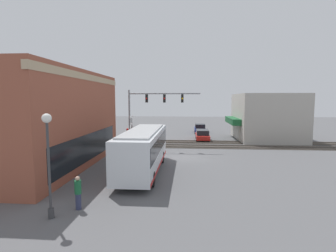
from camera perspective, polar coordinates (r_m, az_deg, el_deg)
name	(u,v)px	position (r m, az deg, el deg)	size (l,w,h in m)	color
ground_plane	(181,158)	(25.46, 2.93, -6.88)	(120.00, 120.00, 0.00)	#565659
brick_building	(34,119)	(24.51, -27.10, 1.37)	(16.00, 9.45, 7.93)	brown
shop_building	(266,117)	(39.20, 20.59, 1.92)	(9.93, 9.35, 6.36)	#B2ADA3
city_bus	(143,149)	(20.27, -5.39, -4.97)	(10.40, 2.59, 3.29)	silver
traffic_signal_gantry	(151,105)	(29.43, -3.67, 4.59)	(0.42, 8.05, 6.64)	gray
crossing_signal	(132,130)	(28.91, -7.93, -0.78)	(1.41, 1.18, 3.81)	gray
streetlamp	(48,157)	(13.36, -24.59, -6.11)	(0.44, 0.44, 4.97)	#38383A
rail_track_near	(183,146)	(31.33, 3.22, -4.42)	(2.60, 60.00, 0.15)	#332D28
rail_track_far	(183,142)	(34.48, 3.33, -3.47)	(2.60, 60.00, 0.15)	#332D28
parked_car_red	(202,135)	(36.40, 7.49, -1.98)	(4.86, 1.82, 1.44)	#B21E19
parked_car_blue	(200,129)	(44.04, 6.96, -0.58)	(4.32, 1.82, 1.52)	navy
pedestrian_by_lamp	(78,192)	(14.48, -19.00, -13.53)	(0.34, 0.34, 1.73)	#2D3351
pedestrian_at_crossing	(146,141)	(29.30, -4.75, -3.30)	(0.34, 0.34, 1.86)	black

